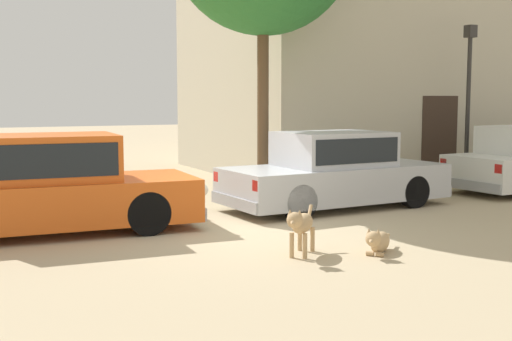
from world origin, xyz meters
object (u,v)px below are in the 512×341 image
Objects in this scene: parked_sedan_nearest at (51,185)px; stray_dog_spotted at (301,224)px; parked_sedan_second at (335,170)px; stray_dog_tan at (379,241)px; street_lamp at (469,83)px.

parked_sedan_nearest is 4.00m from stray_dog_spotted.
stray_dog_spotted is (-2.48, -3.09, -0.28)m from parked_sedan_second.
street_lamp is (6.04, 4.81, 2.23)m from stray_dog_tan.
parked_sedan_nearest is 5.14m from parked_sedan_second.
parked_sedan_nearest is 9.95m from street_lamp.
street_lamp reaches higher than parked_sedan_second.
parked_sedan_second reaches higher than stray_dog_spotted.
street_lamp is at bearing 165.97° from stray_dog_spotted.
parked_sedan_nearest is 1.22× the size of street_lamp.
stray_dog_spotted is at bearing -147.49° from street_lamp.
stray_dog_spotted is 8.57m from street_lamp.
street_lamp reaches higher than parked_sedan_nearest.
stray_dog_tan is 0.22× the size of street_lamp.
parked_sedan_nearest is 5.35× the size of stray_dog_spotted.
parked_sedan_nearest reaches higher than parked_sedan_second.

